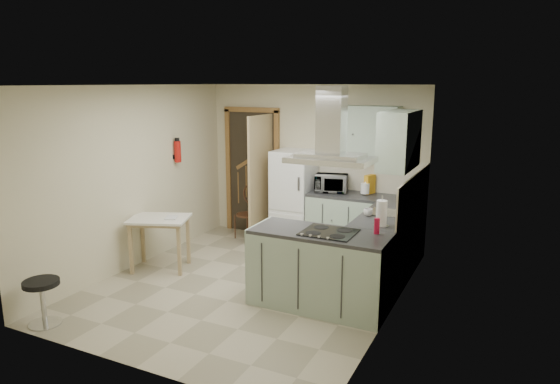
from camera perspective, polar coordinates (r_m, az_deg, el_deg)
The scene contains 28 objects.
floor at distance 6.49m, azimuth -3.49°, elevation -10.57°, with size 4.20×4.20×0.00m, color tan.
ceiling at distance 5.97m, azimuth -3.81°, elevation 12.09°, with size 4.20×4.20×0.00m, color silver.
back_wall at distance 7.97m, azimuth 3.83°, elevation 3.15°, with size 3.60×3.60×0.00m, color beige.
left_wall at distance 7.16m, azimuth -16.29°, elevation 1.61°, with size 4.20×4.20×0.00m, color beige.
right_wall at distance 5.47m, azimuth 13.01°, elevation -1.47°, with size 4.20×4.20×0.00m, color beige.
doorway at distance 8.45m, azimuth -3.19°, elevation 2.31°, with size 1.10×0.12×2.10m, color brown.
fridge at distance 7.87m, azimuth 1.61°, elevation -0.65°, with size 0.60×0.60×1.50m, color white.
counter_back at distance 7.65m, azimuth 7.48°, elevation -3.48°, with size 1.08×0.60×0.90m, color #9EB2A0.
counter_right at distance 6.81m, azimuth 12.39°, elevation -5.69°, with size 0.60×1.95×0.90m, color #9EB2A0.
splashback at distance 7.67m, azimuth 10.44°, elevation 1.85°, with size 1.68×0.02×0.50m, color beige.
wall_cabinet_back at distance 7.42m, azimuth 10.24°, elevation 6.97°, with size 0.85×0.35×0.70m, color #9EB2A0.
wall_cabinet_right at distance 6.22m, azimuth 13.51°, elevation 5.79°, with size 0.35×0.90×0.70m, color #9EB2A0.
peninsula at distance 5.76m, azimuth 4.58°, elevation -8.82°, with size 1.55×0.65×0.90m, color #9EB2A0.
hob at distance 5.58m, azimuth 5.62°, elevation -4.60°, with size 0.58×0.50×0.01m, color black.
extractor_hood at distance 5.39m, azimuth 5.81°, elevation 3.70°, with size 0.90×0.55×0.10m, color silver.
sink at distance 6.51m, azimuth 12.21°, elevation -2.32°, with size 0.45×0.40×0.01m, color silver.
fire_extinguisher at distance 7.76m, azimuth -11.62°, elevation 4.54°, with size 0.10×0.10×0.32m, color #B2140F.
drop_leaf_table at distance 7.09m, azimuth -13.52°, elevation -5.72°, with size 0.78×0.58×0.73m, color tan.
bentwood_chair at distance 8.22m, azimuth -3.78°, elevation -2.61°, with size 0.36×0.36×0.80m, color #432C16.
stool at distance 5.97m, azimuth -25.45°, elevation -11.31°, with size 0.37×0.37×0.50m, color black.
microwave at distance 7.60m, azimuth 5.89°, elevation 1.00°, with size 0.48×0.33×0.27m, color black.
kettle at distance 7.48m, azimuth 9.69°, elevation 0.40°, with size 0.13×0.13×0.19m, color white.
cereal_box at distance 7.56m, azimuth 10.21°, elevation 0.87°, with size 0.08×0.19×0.29m, color orange.
soap_bottle at distance 6.79m, azimuth 14.47°, elevation -1.16°, with size 0.08×0.08×0.17m, color #A2A2AD.
paper_towel at distance 5.88m, azimuth 11.54°, elevation -2.36°, with size 0.12×0.12×0.31m, color white.
cup at distance 6.32m, azimuth 10.06°, elevation -2.30°, with size 0.12×0.12×0.09m, color silver.
red_bottle at distance 5.60m, azimuth 11.01°, elevation -3.83°, with size 0.06×0.06×0.17m, color red.
book at distance 6.94m, azimuth -12.95°, elevation -2.55°, with size 0.15×0.21×0.09m, color #A53745.
Camera 1 is at (2.96, -5.19, 2.54)m, focal length 32.00 mm.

